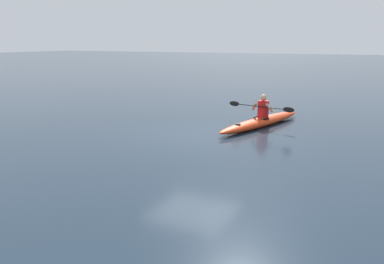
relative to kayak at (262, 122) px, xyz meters
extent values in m
plane|color=#1E2D3D|center=(1.41, 2.26, -0.15)|extent=(160.00, 160.00, 0.00)
ellipsoid|color=red|center=(0.00, 0.00, 0.00)|extent=(1.64, 4.77, 0.30)
torus|color=black|center=(0.01, 0.03, 0.13)|extent=(0.63, 0.63, 0.04)
cylinder|color=black|center=(0.32, 1.39, 0.14)|extent=(0.18, 0.18, 0.02)
cylinder|color=red|center=(-0.02, -0.07, 0.42)|extent=(0.37, 0.37, 0.55)
sphere|color=tan|center=(-0.02, -0.07, 0.80)|extent=(0.21, 0.21, 0.21)
cylinder|color=black|center=(0.03, 0.13, 0.53)|extent=(2.01, 0.49, 0.03)
ellipsoid|color=black|center=(-0.97, 0.36, 0.53)|extent=(0.40, 0.13, 0.17)
ellipsoid|color=black|center=(1.03, -0.10, 0.53)|extent=(0.40, 0.13, 0.17)
cylinder|color=tan|center=(-0.28, 0.07, 0.50)|extent=(0.30, 0.19, 0.34)
cylinder|color=tan|center=(0.28, -0.05, 0.50)|extent=(0.26, 0.24, 0.34)
camera|label=1|loc=(-4.14, 13.29, 2.66)|focal=39.13mm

